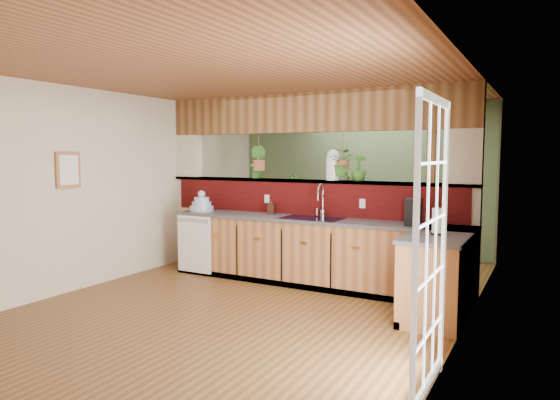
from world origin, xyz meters
The scene contains 28 objects.
ground centered at (0.00, 0.00, 0.00)m, with size 4.60×7.00×0.01m, color brown.
ceiling centered at (0.00, 0.00, 2.60)m, with size 4.60×7.00×0.01m, color brown.
wall_back centered at (0.00, 3.50, 1.30)m, with size 4.60×0.02×2.60m, color beige.
wall_left centered at (-2.30, 0.00, 1.30)m, with size 0.02×7.00×2.60m, color beige.
wall_right centered at (2.30, 0.00, 1.30)m, with size 0.02×7.00×2.60m, color beige.
pass_through_partition centered at (0.03, 1.35, 1.19)m, with size 4.60×0.21×2.60m.
pass_through_ledge centered at (0.00, 1.35, 1.37)m, with size 4.60×0.21×0.04m, color brown.
header_beam centered at (0.00, 1.35, 2.33)m, with size 4.60×0.15×0.55m, color brown.
sage_backwall centered at (0.00, 3.48, 1.30)m, with size 4.55×0.02×2.55m, color #516746.
countertop centered at (0.84, 0.87, 0.45)m, with size 4.14×1.52×0.90m.
dishwasher centered at (-1.48, 0.66, 0.46)m, with size 0.58×0.03×0.82m.
navy_sink centered at (0.25, 0.98, 0.82)m, with size 0.82×0.50×0.18m.
french_door centered at (2.27, -1.30, 1.05)m, with size 0.06×1.02×2.16m, color white.
framed_print centered at (-2.27, -0.80, 1.55)m, with size 0.04×0.35×0.45m.
faucet centered at (0.31, 1.13, 1.14)m, with size 0.20×0.20×0.45m.
dish_stack centered at (-1.55, 0.94, 1.00)m, with size 0.35×0.35×0.31m.
soap_dispenser centered at (-0.47, 1.14, 1.00)m, with size 0.09×0.10×0.21m, color #392014.
coffee_maker centered at (1.59, 0.96, 1.05)m, with size 0.17×0.29×0.32m.
paper_towel centered at (1.99, 0.38, 1.04)m, with size 0.14×0.14×0.30m.
glass_jar centered at (0.39, 1.35, 1.60)m, with size 0.19×0.19×0.42m.
ledge_plant_left centered at (-0.82, 1.35, 1.63)m, with size 0.27×0.21×0.48m, color #2F6021.
ledge_plant_right centered at (0.76, 1.35, 1.57)m, with size 0.20×0.20×0.36m, color #2F6021.
hanging_plant_a centered at (-0.80, 1.35, 1.75)m, with size 0.22×0.18×0.54m.
hanging_plant_b centered at (0.53, 1.35, 1.79)m, with size 0.35×0.31×0.53m.
shelving_console centered at (-0.61, 3.25, 0.50)m, with size 1.44×0.38×0.96m, color black.
shelf_plant_a centered at (-1.20, 3.25, 1.19)m, with size 0.22×0.15×0.42m, color #2F6021.
shelf_plant_b centered at (-0.13, 3.25, 1.23)m, with size 0.28×0.28×0.50m, color #2F6021.
floor_plant centered at (0.77, 2.51, 0.35)m, with size 0.63×0.54×0.70m, color #2F6021.
Camera 1 is at (3.02, -4.99, 1.74)m, focal length 32.00 mm.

